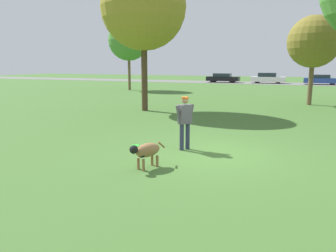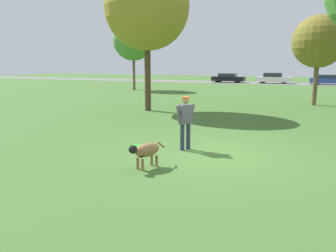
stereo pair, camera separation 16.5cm
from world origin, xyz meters
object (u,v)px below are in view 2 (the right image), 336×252
object	(u,v)px
dog	(146,151)
frisbee	(136,146)
parked_car_blue	(327,80)
parked_car_white	(273,78)
person	(185,119)
tree_far_left	(133,40)
tree_mid_center	(319,42)
tree_near_left	(147,7)
parked_car_black	(228,78)

from	to	relation	value
dog	frisbee	world-z (taller)	dog
parked_car_blue	parked_car_white	bearing A→B (deg)	178.01
person	dog	distance (m)	2.15
person	parked_car_white	size ratio (longest dim) A/B	0.36
tree_far_left	parked_car_blue	bearing A→B (deg)	42.67
dog	tree_mid_center	bearing A→B (deg)	-171.71
frisbee	tree_far_left	size ratio (longest dim) A/B	0.04
tree_near_left	parked_car_white	size ratio (longest dim) A/B	1.75
person	frisbee	xyz separation A→B (m)	(-1.60, -0.18, -0.93)
frisbee	tree_far_left	distance (m)	23.02
tree_far_left	person	bearing A→B (deg)	-57.07
tree_far_left	parked_car_blue	world-z (taller)	tree_far_left
parked_car_black	parked_car_white	xyz separation A→B (m)	(5.94, 0.29, 0.04)
person	tree_near_left	distance (m)	9.72
tree_mid_center	tree_near_left	world-z (taller)	tree_near_left
tree_mid_center	parked_car_white	size ratio (longest dim) A/B	1.24
person	tree_mid_center	bearing A→B (deg)	22.22
tree_near_left	frisbee	bearing A→B (deg)	-65.97
frisbee	tree_mid_center	size ratio (longest dim) A/B	0.05
person	tree_mid_center	xyz separation A→B (m)	(3.64, 13.41, 2.94)
frisbee	tree_far_left	bearing A→B (deg)	119.27
tree_near_left	parked_car_black	distance (m)	29.30
dog	tree_mid_center	xyz separation A→B (m)	(3.92, 15.48, 3.42)
tree_near_left	tree_far_left	distance (m)	14.62
tree_near_left	tree_far_left	world-z (taller)	tree_near_left
tree_far_left	parked_car_white	world-z (taller)	tree_far_left
frisbee	tree_near_left	bearing A→B (deg)	114.03
tree_near_left	parked_car_blue	size ratio (longest dim) A/B	1.90
person	tree_near_left	bearing A→B (deg)	71.69
person	parked_car_blue	xyz separation A→B (m)	(5.27, 35.95, -0.32)
person	tree_near_left	xyz separation A→B (m)	(-4.84, 7.10, 4.53)
person	dog	bearing A→B (deg)	-150.11
tree_mid_center	parked_car_black	bearing A→B (deg)	115.43
parked_car_white	tree_mid_center	bearing A→B (deg)	-80.00
dog	parked_car_blue	size ratio (longest dim) A/B	0.27
dog	tree_near_left	distance (m)	11.42
person	parked_car_blue	distance (m)	36.34
person	parked_car_white	xyz separation A→B (m)	(-1.12, 36.20, -0.26)
tree_mid_center	parked_car_blue	size ratio (longest dim) A/B	1.34
person	tree_far_left	world-z (taller)	tree_far_left
person	parked_car_white	bearing A→B (deg)	39.19
frisbee	parked_car_black	distance (m)	36.51
dog	parked_car_white	world-z (taller)	parked_car_white
dog	person	bearing A→B (deg)	-165.04
tree_far_left	parked_car_black	size ratio (longest dim) A/B	1.52
tree_far_left	parked_car_white	distance (m)	20.71
tree_far_left	parked_car_white	xyz separation A→B (m)	(11.49, 16.73, -4.09)
dog	frisbee	size ratio (longest dim) A/B	3.96
frisbee	tree_near_left	world-z (taller)	tree_near_left
tree_mid_center	parked_car_black	xyz separation A→B (m)	(-10.70, 22.51, -3.24)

